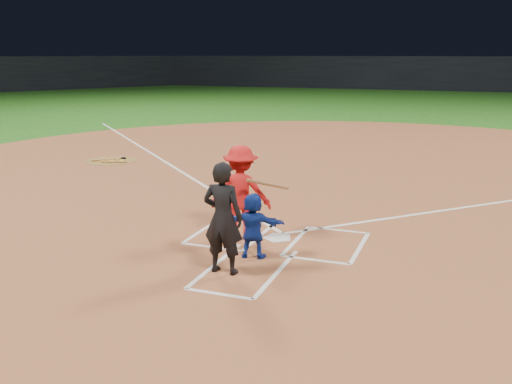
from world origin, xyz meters
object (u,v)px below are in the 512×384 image
(home_plate, at_px, (278,238))
(on_deck_circle, at_px, (111,161))
(umpire, at_px, (223,218))
(batter_at_plate, at_px, (241,192))
(catcher, at_px, (253,225))

(home_plate, relative_size, on_deck_circle, 0.35)
(umpire, relative_size, batter_at_plate, 1.02)
(batter_at_plate, bearing_deg, on_deck_circle, 139.64)
(on_deck_circle, distance_m, batter_at_plate, 9.29)
(umpire, xyz_separation_m, batter_at_plate, (-0.41, 1.79, -0.02))
(on_deck_circle, relative_size, batter_at_plate, 0.95)
(catcher, bearing_deg, batter_at_plate, -65.16)
(home_plate, distance_m, catcher, 1.28)
(home_plate, bearing_deg, batter_at_plate, 14.25)
(home_plate, bearing_deg, umpire, 81.84)
(home_plate, xyz_separation_m, batter_at_plate, (-0.69, -0.18, 0.89))
(catcher, relative_size, umpire, 0.63)
(home_plate, distance_m, on_deck_circle, 9.68)
(batter_at_plate, bearing_deg, umpire, -77.04)
(batter_at_plate, bearing_deg, catcher, -57.55)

